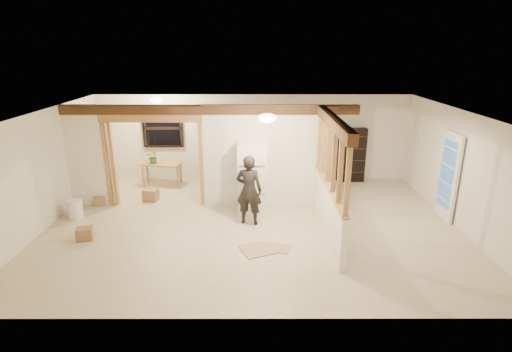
{
  "coord_description": "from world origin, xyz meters",
  "views": [
    {
      "loc": [
        0.07,
        -8.15,
        3.78
      ],
      "look_at": [
        0.08,
        0.4,
        1.01
      ],
      "focal_mm": 28.0,
      "sensor_mm": 36.0,
      "label": 1
    }
  ],
  "objects_px": {
    "refrigerator": "(252,178)",
    "work_table": "(162,174)",
    "bookshelf": "(351,155)",
    "shop_vac": "(99,182)",
    "woman": "(249,190)"
  },
  "relations": [
    {
      "from": "refrigerator",
      "to": "woman",
      "type": "relative_size",
      "value": 1.05
    },
    {
      "from": "refrigerator",
      "to": "shop_vac",
      "type": "relative_size",
      "value": 3.08
    },
    {
      "from": "work_table",
      "to": "refrigerator",
      "type": "bearing_deg",
      "value": -23.6
    },
    {
      "from": "woman",
      "to": "refrigerator",
      "type": "bearing_deg",
      "value": -83.94
    },
    {
      "from": "shop_vac",
      "to": "work_table",
      "type": "bearing_deg",
      "value": 17.74
    },
    {
      "from": "refrigerator",
      "to": "shop_vac",
      "type": "distance_m",
      "value": 4.44
    },
    {
      "from": "woman",
      "to": "shop_vac",
      "type": "relative_size",
      "value": 2.92
    },
    {
      "from": "refrigerator",
      "to": "work_table",
      "type": "distance_m",
      "value": 3.21
    },
    {
      "from": "work_table",
      "to": "shop_vac",
      "type": "relative_size",
      "value": 1.96
    },
    {
      "from": "woman",
      "to": "bookshelf",
      "type": "relative_size",
      "value": 1.0
    },
    {
      "from": "woman",
      "to": "bookshelf",
      "type": "xyz_separation_m",
      "value": [
        2.93,
        2.98,
        -0.0
      ]
    },
    {
      "from": "refrigerator",
      "to": "shop_vac",
      "type": "xyz_separation_m",
      "value": [
        -4.2,
        1.33,
        -0.56
      ]
    },
    {
      "from": "shop_vac",
      "to": "bookshelf",
      "type": "relative_size",
      "value": 0.34
    },
    {
      "from": "bookshelf",
      "to": "shop_vac",
      "type": "bearing_deg",
      "value": -172.64
    },
    {
      "from": "refrigerator",
      "to": "work_table",
      "type": "bearing_deg",
      "value": 144.4
    }
  ]
}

